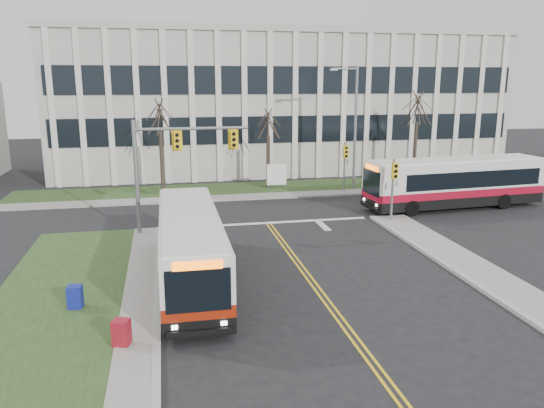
{
  "coord_description": "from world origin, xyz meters",
  "views": [
    {
      "loc": [
        -5.79,
        -21.33,
        8.22
      ],
      "look_at": [
        -0.49,
        4.61,
        2.0
      ],
      "focal_mm": 35.0,
      "sensor_mm": 36.0,
      "label": 1
    }
  ],
  "objects_px": {
    "bus_cross": "(454,184)",
    "streetlight": "(353,122)",
    "newspaper_box_red": "(122,334)",
    "newspaper_box_blue": "(75,298)",
    "bus_main": "(190,249)",
    "directory_sign": "(277,175)"
  },
  "relations": [
    {
      "from": "bus_cross",
      "to": "newspaper_box_blue",
      "type": "bearing_deg",
      "value": -66.43
    },
    {
      "from": "newspaper_box_blue",
      "to": "newspaper_box_red",
      "type": "bearing_deg",
      "value": -55.36
    },
    {
      "from": "newspaper_box_blue",
      "to": "newspaper_box_red",
      "type": "height_order",
      "value": "same"
    },
    {
      "from": "bus_main",
      "to": "newspaper_box_blue",
      "type": "bearing_deg",
      "value": -156.0
    },
    {
      "from": "bus_main",
      "to": "newspaper_box_red",
      "type": "bearing_deg",
      "value": -115.12
    },
    {
      "from": "bus_cross",
      "to": "bus_main",
      "type": "bearing_deg",
      "value": -65.37
    },
    {
      "from": "newspaper_box_red",
      "to": "directory_sign",
      "type": "bearing_deg",
      "value": 84.36
    },
    {
      "from": "newspaper_box_red",
      "to": "streetlight",
      "type": "bearing_deg",
      "value": 72.23
    },
    {
      "from": "bus_main",
      "to": "newspaper_box_blue",
      "type": "relative_size",
      "value": 11.45
    },
    {
      "from": "directory_sign",
      "to": "bus_main",
      "type": "height_order",
      "value": "bus_main"
    },
    {
      "from": "bus_cross",
      "to": "newspaper_box_blue",
      "type": "distance_m",
      "value": 24.86
    },
    {
      "from": "directory_sign",
      "to": "bus_cross",
      "type": "bearing_deg",
      "value": -38.26
    },
    {
      "from": "bus_cross",
      "to": "directory_sign",
      "type": "bearing_deg",
      "value": -133.05
    },
    {
      "from": "bus_cross",
      "to": "newspaper_box_red",
      "type": "xyz_separation_m",
      "value": [
        -20.0,
        -15.03,
        -1.12
      ]
    },
    {
      "from": "streetlight",
      "to": "newspaper_box_red",
      "type": "xyz_separation_m",
      "value": [
        -15.39,
        -21.73,
        -4.72
      ]
    },
    {
      "from": "streetlight",
      "to": "newspaper_box_blue",
      "type": "xyz_separation_m",
      "value": [
        -17.24,
        -18.5,
        -4.72
      ]
    },
    {
      "from": "bus_cross",
      "to": "streetlight",
      "type": "bearing_deg",
      "value": -150.24
    },
    {
      "from": "newspaper_box_blue",
      "to": "bus_cross",
      "type": "bearing_deg",
      "value": 33.2
    },
    {
      "from": "directory_sign",
      "to": "newspaper_box_blue",
      "type": "height_order",
      "value": "directory_sign"
    },
    {
      "from": "directory_sign",
      "to": "bus_main",
      "type": "xyz_separation_m",
      "value": [
        -7.43,
        -17.91,
        0.28
      ]
    },
    {
      "from": "bus_cross",
      "to": "newspaper_box_red",
      "type": "bearing_deg",
      "value": -57.87
    },
    {
      "from": "bus_main",
      "to": "newspaper_box_red",
      "type": "relative_size",
      "value": 11.45
    }
  ]
}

